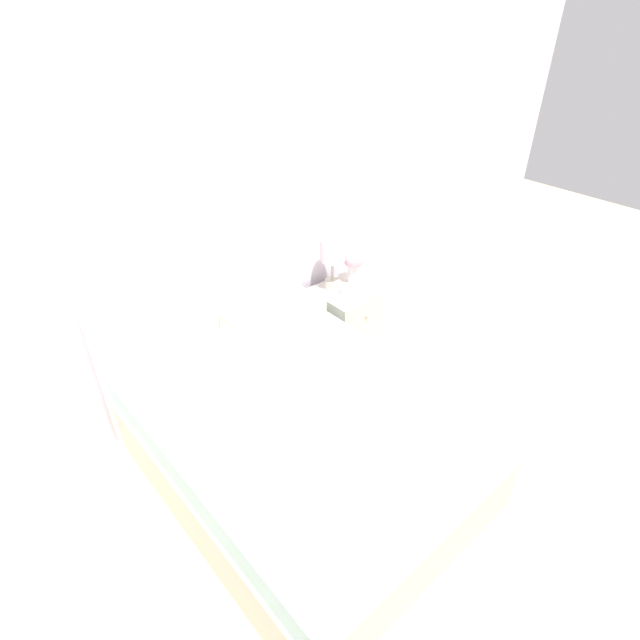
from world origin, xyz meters
The scene contains 7 objects.
ground_plane centered at (0.00, 0.00, 0.00)m, with size 12.00×12.00×0.00m, color #CCB28E.
wall_back centered at (0.00, 0.07, 1.30)m, with size 8.00×0.06×2.60m.
bed centered at (0.00, -0.89, 0.31)m, with size 1.51×1.92×1.11m.
nightstand centered at (1.05, -0.23, 0.28)m, with size 0.43×0.45×0.56m.
table_lamp centered at (0.99, -0.14, 0.84)m, with size 0.19×0.19×0.40m.
flower_vase centered at (1.18, -0.17, 0.74)m, with size 0.17×0.17×0.29m.
alarm_clock centered at (0.97, -0.28, 0.60)m, with size 0.07×0.05×0.07m.
Camera 1 is at (-1.24, -2.53, 2.51)m, focal length 28.00 mm.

